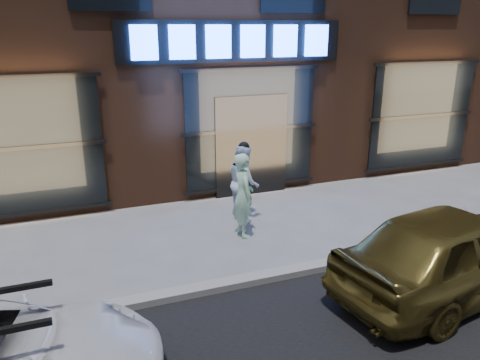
# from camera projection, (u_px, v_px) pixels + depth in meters

# --- Properties ---
(ground) EXTENTS (90.00, 90.00, 0.00)m
(ground) POSITION_uv_depth(u_px,v_px,m) (336.00, 266.00, 8.03)
(ground) COLOR slate
(ground) RESTS_ON ground
(curb) EXTENTS (60.00, 0.25, 0.12)m
(curb) POSITION_uv_depth(u_px,v_px,m) (336.00, 263.00, 8.01)
(curb) COLOR gray
(curb) RESTS_ON ground
(man_bowtie) EXTENTS (0.40, 0.61, 1.66)m
(man_bowtie) POSITION_uv_depth(u_px,v_px,m) (243.00, 195.00, 8.98)
(man_bowtie) COLOR #C2FFD6
(man_bowtie) RESTS_ON ground
(man_cap) EXTENTS (0.71, 0.86, 1.60)m
(man_cap) POSITION_uv_depth(u_px,v_px,m) (244.00, 182.00, 9.85)
(man_cap) COLOR silver
(man_cap) RESTS_ON ground
(gold_sedan) EXTENTS (4.29, 2.27, 1.39)m
(gold_sedan) POSITION_uv_depth(u_px,v_px,m) (455.00, 251.00, 7.07)
(gold_sedan) COLOR brown
(gold_sedan) RESTS_ON ground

